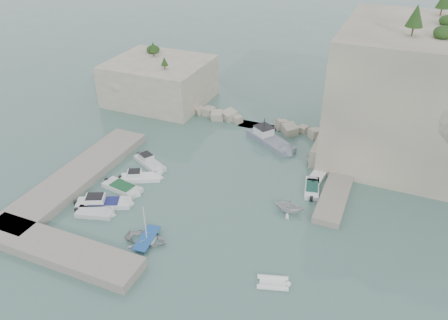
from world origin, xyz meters
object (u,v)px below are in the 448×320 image
at_px(inflatable_dinghy, 273,284).
at_px(work_boat, 270,144).
at_px(motorboat_d, 104,205).
at_px(motorboat_c, 123,189).
at_px(tender_east_a, 288,211).
at_px(tender_east_d, 319,166).
at_px(tender_east_c, 319,176).
at_px(tender_east_b, 312,190).
at_px(motorboat_b, 141,179).
at_px(motorboat_a, 150,165).
at_px(motorboat_e, 95,215).
at_px(rowboat, 147,242).

distance_m(inflatable_dinghy, work_boat, 26.72).
bearing_deg(motorboat_d, motorboat_c, 62.93).
distance_m(tender_east_a, tender_east_d, 10.92).
xyz_separation_m(motorboat_c, tender_east_c, (21.36, 12.19, 0.00)).
bearing_deg(tender_east_a, tender_east_b, -17.76).
height_order(motorboat_b, work_boat, work_boat).
bearing_deg(tender_east_b, motorboat_a, 85.81).
height_order(motorboat_a, tender_east_a, tender_east_a).
relative_size(motorboat_b, tender_east_d, 1.39).
distance_m(motorboat_e, rowboat, 7.91).
bearing_deg(inflatable_dinghy, rowboat, 161.25).
relative_size(rowboat, work_boat, 0.49).
relative_size(tender_east_a, tender_east_c, 0.69).
bearing_deg(work_boat, motorboat_e, -85.42).
distance_m(inflatable_dinghy, tender_east_b, 16.22).
bearing_deg(inflatable_dinghy, tender_east_a, 81.64).
bearing_deg(motorboat_b, tender_east_a, -24.42).
height_order(motorboat_a, motorboat_e, motorboat_a).
xyz_separation_m(motorboat_c, tender_east_a, (19.79, 3.68, 0.00)).
height_order(tender_east_a, work_boat, work_boat).
relative_size(motorboat_a, rowboat, 1.34).
distance_m(rowboat, work_boat, 25.48).
xyz_separation_m(inflatable_dinghy, tender_east_d, (-0.56, 21.95, 0.00)).
bearing_deg(tender_east_c, motorboat_a, 112.31).
distance_m(rowboat, inflatable_dinghy, 13.70).
height_order(motorboat_c, motorboat_d, motorboat_d).
xyz_separation_m(motorboat_a, motorboat_b, (0.79, -3.43, 0.00)).
bearing_deg(motorboat_a, motorboat_b, -49.73).
xyz_separation_m(inflatable_dinghy, tender_east_a, (-1.64, 11.08, 0.00)).
height_order(motorboat_a, tender_east_d, tender_east_d).
xyz_separation_m(motorboat_c, tender_east_d, (20.86, 14.55, 0.00)).
relative_size(motorboat_a, motorboat_b, 1.11).
xyz_separation_m(motorboat_b, tender_east_b, (20.36, 6.08, 0.00)).
bearing_deg(motorboat_b, work_boat, 24.11).
relative_size(tender_east_d, work_boat, 0.43).
xyz_separation_m(motorboat_a, tender_east_a, (19.66, -2.48, 0.00)).
bearing_deg(motorboat_e, tender_east_b, 17.54).
relative_size(motorboat_c, rowboat, 1.25).
bearing_deg(motorboat_d, motorboat_a, 63.49).
height_order(rowboat, tender_east_a, tender_east_a).
distance_m(motorboat_b, tender_east_c, 22.53).
bearing_deg(motorboat_e, motorboat_b, 67.39).
bearing_deg(motorboat_c, tender_east_d, 44.00).
xyz_separation_m(motorboat_d, tender_east_a, (19.91, 7.18, 0.00)).
bearing_deg(work_boat, motorboat_b, -94.72).
xyz_separation_m(motorboat_a, tender_east_b, (21.14, 2.65, 0.00)).
relative_size(motorboat_a, motorboat_d, 0.88).
bearing_deg(motorboat_b, tender_east_d, 3.34).
distance_m(motorboat_c, motorboat_e, 5.35).
bearing_deg(tender_east_c, motorboat_c, 126.18).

